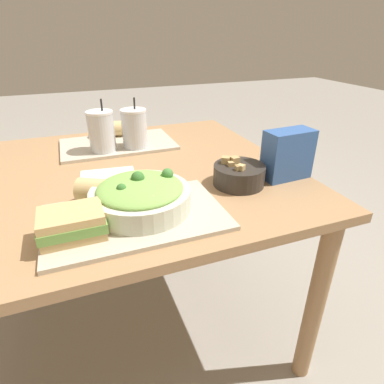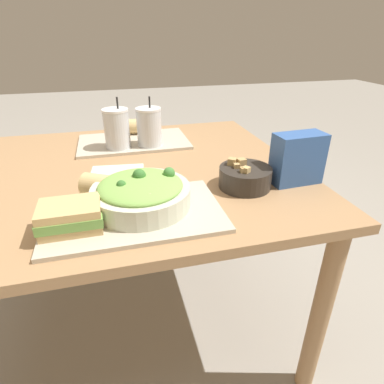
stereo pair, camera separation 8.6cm
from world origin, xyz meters
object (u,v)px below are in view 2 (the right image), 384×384
object	(u,v)px
sandwich_near	(71,216)
drink_cup_dark	(118,130)
salad_bowl	(141,192)
soup_bowl	(245,176)
drink_cup_red	(149,128)
baguette_far	(128,127)
chip_bag	(297,159)
baguette_near	(107,186)
napkin_folded	(117,172)

from	to	relation	value
sandwich_near	drink_cup_dark	bearing A→B (deg)	75.25
salad_bowl	soup_bowl	xyz separation A→B (m)	(0.32, 0.06, -0.02)
soup_bowl	drink_cup_red	distance (m)	0.50
soup_bowl	baguette_far	size ratio (longest dim) A/B	1.23
drink_cup_red	chip_bag	size ratio (longest dim) A/B	1.22
soup_bowl	drink_cup_red	size ratio (longest dim) A/B	0.82
drink_cup_red	drink_cup_dark	bearing A→B (deg)	180.00
soup_bowl	baguette_near	distance (m)	0.41
sandwich_near	chip_bag	size ratio (longest dim) A/B	0.93
salad_bowl	baguette_near	distance (m)	0.12
drink_cup_red	soup_bowl	bearing A→B (deg)	-61.89
sandwich_near	drink_cup_dark	xyz separation A→B (m)	(0.14, 0.56, 0.04)
sandwich_near	drink_cup_dark	distance (m)	0.58
chip_bag	baguette_near	bearing A→B (deg)	174.62
baguette_far	drink_cup_dark	size ratio (longest dim) A/B	0.66
sandwich_near	drink_cup_dark	world-z (taller)	drink_cup_dark
sandwich_near	napkin_folded	size ratio (longest dim) A/B	0.78
baguette_far	drink_cup_dark	distance (m)	0.19
baguette_near	drink_cup_red	size ratio (longest dim) A/B	0.77
baguette_near	drink_cup_dark	size ratio (longest dim) A/B	0.76
sandwich_near	baguette_far	distance (m)	0.77
drink_cup_dark	chip_bag	world-z (taller)	drink_cup_dark
baguette_near	baguette_far	xyz separation A→B (m)	(0.11, 0.60, 0.00)
drink_cup_dark	chip_bag	bearing A→B (deg)	-40.23
sandwich_near	chip_bag	distance (m)	0.68
sandwich_near	baguette_near	xyz separation A→B (m)	(0.09, 0.14, 0.00)
salad_bowl	napkin_folded	bearing A→B (deg)	101.25
drink_cup_dark	drink_cup_red	bearing A→B (deg)	-0.00
baguette_far	chip_bag	size ratio (longest dim) A/B	0.81
soup_bowl	chip_bag	bearing A→B (deg)	-2.37
salad_bowl	soup_bowl	bearing A→B (deg)	10.52
soup_bowl	baguette_far	xyz separation A→B (m)	(-0.31, 0.62, 0.01)
napkin_folded	salad_bowl	bearing A→B (deg)	-78.75
salad_bowl	napkin_folded	size ratio (longest dim) A/B	1.38
salad_bowl	drink_cup_dark	world-z (taller)	drink_cup_dark
salad_bowl	baguette_far	xyz separation A→B (m)	(0.02, 0.68, -0.01)
salad_bowl	sandwich_near	xyz separation A→B (m)	(-0.17, -0.07, -0.01)
sandwich_near	drink_cup_red	bearing A→B (deg)	64.32
baguette_near	drink_cup_dark	xyz separation A→B (m)	(0.06, 0.42, 0.04)
salad_bowl	chip_bag	distance (m)	0.50
soup_bowl	drink_cup_red	xyz separation A→B (m)	(-0.23, 0.44, 0.05)
baguette_near	napkin_folded	world-z (taller)	baguette_near
salad_bowl	sandwich_near	bearing A→B (deg)	-159.09
sandwich_near	baguette_near	world-z (taller)	baguette_near
sandwich_near	napkin_folded	world-z (taller)	sandwich_near
drink_cup_red	salad_bowl	bearing A→B (deg)	-100.40
chip_bag	baguette_far	bearing A→B (deg)	124.08
soup_bowl	baguette_near	bearing A→B (deg)	178.03
baguette_far	baguette_near	bearing A→B (deg)	178.58
baguette_far	sandwich_near	bearing A→B (deg)	173.98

